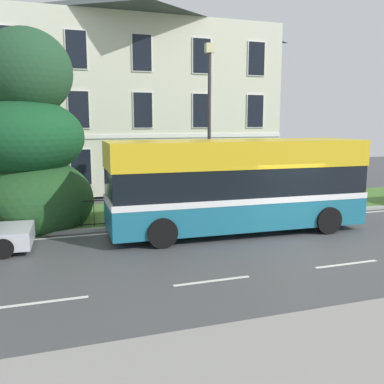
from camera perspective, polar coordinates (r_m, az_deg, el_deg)
name	(u,v)px	position (r m, az deg, el deg)	size (l,w,h in m)	color
ground_plane	(295,240)	(14.88, 13.46, -6.22)	(60.00, 56.00, 0.18)	#444648
georgian_townhouse	(124,90)	(27.64, -8.94, 13.15)	(16.19, 10.66, 11.32)	beige
iron_verge_railing	(179,207)	(16.69, -1.71, -2.03)	(14.86, 0.04, 0.97)	black
evergreen_tree	(28,149)	(17.14, -20.92, 5.35)	(4.65, 4.50, 7.91)	#423328
single_decker_bus	(237,184)	(15.25, 5.98, 1.01)	(9.16, 2.87, 3.26)	#1C6882
street_lamp_post	(209,119)	(17.57, 2.31, 9.68)	(0.36, 0.24, 6.81)	#333338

